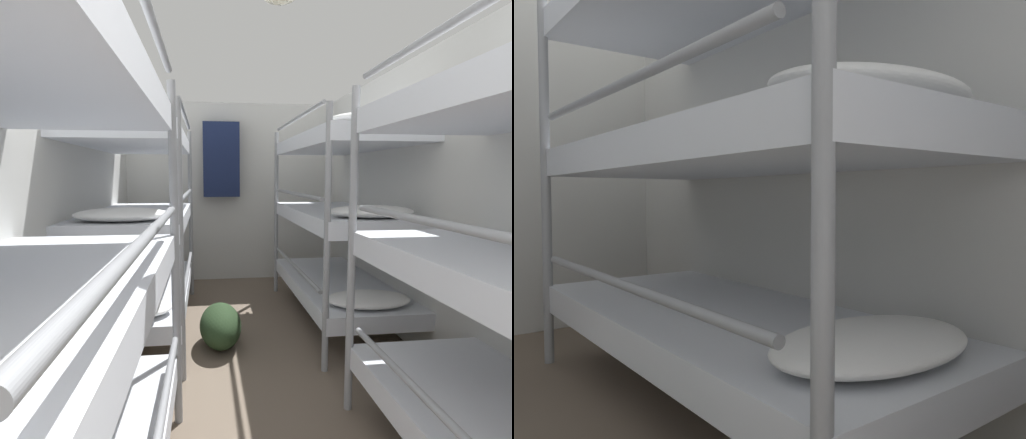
# 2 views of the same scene
# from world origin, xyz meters

# --- Properties ---
(bunk_stack_right_far) EXTENTS (0.81, 1.94, 1.83)m
(bunk_stack_right_far) POSITION_xyz_m (0.86, 3.78, 0.97)
(bunk_stack_right_far) COLOR gray
(bunk_stack_right_far) RESTS_ON ground_plane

